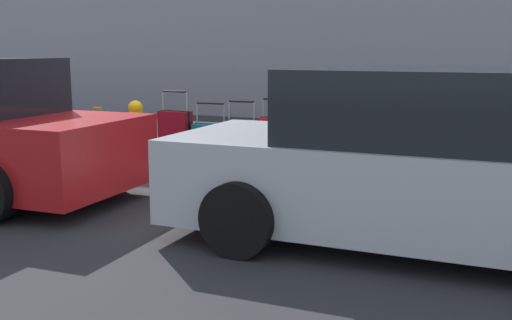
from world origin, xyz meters
name	(u,v)px	position (x,y,z in m)	size (l,w,h in m)	color
ground_plane	(121,175)	(0.00, 0.00, 0.00)	(40.00, 40.00, 0.00)	#28282B
sidewalk_curb	(203,145)	(0.00, -2.50, 0.07)	(18.00, 5.00, 0.14)	#ADA89E
suitcase_olive_0	(383,151)	(-3.46, -0.55, 0.48)	(0.47, 0.24, 0.89)	#59601E
suitcase_black_1	(344,147)	(-2.98, -0.53, 0.49)	(0.42, 0.23, 0.92)	black
suitcase_silver_2	(306,146)	(-2.49, -0.52, 0.48)	(0.48, 0.20, 0.94)	#9EA0A8
suitcase_red_3	(274,143)	(-2.02, -0.56, 0.48)	(0.37, 0.22, 0.94)	red
suitcase_navy_4	(242,144)	(-1.59, -0.52, 0.46)	(0.43, 0.26, 0.90)	navy
suitcase_teal_5	(211,144)	(-1.09, -0.59, 0.42)	(0.49, 0.24, 0.85)	#0F606B
suitcase_maroon_6	(176,136)	(-0.57, -0.53, 0.50)	(0.46, 0.24, 1.01)	maroon
fire_hydrant	(136,128)	(0.07, -0.53, 0.58)	(0.39, 0.21, 0.85)	#D89E0C
bollard_post	(99,133)	(0.61, -0.38, 0.51)	(0.13, 0.13, 0.74)	brown
parked_car_silver_0	(430,165)	(-4.27, 1.61, 0.73)	(4.58, 2.04, 1.55)	#B2B5BA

